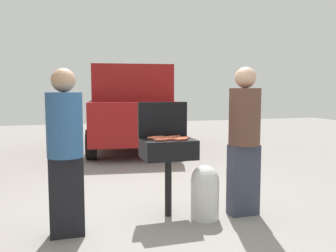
{
  "coord_description": "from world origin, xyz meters",
  "views": [
    {
      "loc": [
        -1.08,
        -4.04,
        1.46
      ],
      "look_at": [
        0.28,
        0.35,
        1.0
      ],
      "focal_mm": 38.4,
      "sensor_mm": 36.0,
      "label": 1
    }
  ],
  "objects_px": {
    "hot_dog_3": "(162,138)",
    "hot_dog_5": "(158,139)",
    "hot_dog_11": "(155,138)",
    "hot_dog_1": "(180,140)",
    "hot_dog_10": "(161,140)",
    "hot_dog_12": "(175,137)",
    "hot_dog_2": "(170,139)",
    "hot_dog_4": "(181,138)",
    "hot_dog_7": "(165,137)",
    "hot_dog_13": "(158,137)",
    "hot_dog_14": "(153,138)",
    "parked_minivan": "(130,107)",
    "person_left": "(65,146)",
    "person_right": "(244,136)",
    "hot_dog_6": "(182,139)",
    "hot_dog_8": "(184,138)",
    "hot_dog_9": "(170,138)",
    "bbq_grill": "(168,152)",
    "propane_tank": "(205,191)",
    "hot_dog_0": "(182,139)"
  },
  "relations": [
    {
      "from": "hot_dog_3",
      "to": "hot_dog_5",
      "type": "height_order",
      "value": "same"
    },
    {
      "from": "hot_dog_3",
      "to": "hot_dog_11",
      "type": "distance_m",
      "value": 0.08
    },
    {
      "from": "hot_dog_1",
      "to": "hot_dog_10",
      "type": "bearing_deg",
      "value": 171.45
    },
    {
      "from": "hot_dog_12",
      "to": "hot_dog_3",
      "type": "bearing_deg",
      "value": -148.85
    },
    {
      "from": "hot_dog_2",
      "to": "hot_dog_4",
      "type": "height_order",
      "value": "same"
    },
    {
      "from": "hot_dog_7",
      "to": "hot_dog_13",
      "type": "distance_m",
      "value": 0.08
    },
    {
      "from": "hot_dog_4",
      "to": "hot_dog_14",
      "type": "height_order",
      "value": "same"
    },
    {
      "from": "hot_dog_7",
      "to": "parked_minivan",
      "type": "height_order",
      "value": "parked_minivan"
    },
    {
      "from": "hot_dog_1",
      "to": "hot_dog_2",
      "type": "distance_m",
      "value": 0.11
    },
    {
      "from": "person_left",
      "to": "person_right",
      "type": "bearing_deg",
      "value": 9.61
    },
    {
      "from": "hot_dog_1",
      "to": "hot_dog_12",
      "type": "height_order",
      "value": "same"
    },
    {
      "from": "hot_dog_6",
      "to": "hot_dog_7",
      "type": "relative_size",
      "value": 1.0
    },
    {
      "from": "hot_dog_1",
      "to": "hot_dog_13",
      "type": "bearing_deg",
      "value": 120.09
    },
    {
      "from": "hot_dog_2",
      "to": "hot_dog_3",
      "type": "height_order",
      "value": "same"
    },
    {
      "from": "hot_dog_4",
      "to": "hot_dog_8",
      "type": "xyz_separation_m",
      "value": [
        0.05,
        0.03,
        0.0
      ]
    },
    {
      "from": "hot_dog_3",
      "to": "hot_dog_9",
      "type": "relative_size",
      "value": 1.0
    },
    {
      "from": "hot_dog_10",
      "to": "hot_dog_11",
      "type": "distance_m",
      "value": 0.17
    },
    {
      "from": "hot_dog_3",
      "to": "hot_dog_12",
      "type": "relative_size",
      "value": 1.0
    },
    {
      "from": "bbq_grill",
      "to": "hot_dog_11",
      "type": "height_order",
      "value": "hot_dog_11"
    },
    {
      "from": "hot_dog_4",
      "to": "hot_dog_13",
      "type": "xyz_separation_m",
      "value": [
        -0.23,
        0.17,
        0.0
      ]
    },
    {
      "from": "propane_tank",
      "to": "person_right",
      "type": "relative_size",
      "value": 0.36
    },
    {
      "from": "hot_dog_0",
      "to": "hot_dog_4",
      "type": "relative_size",
      "value": 1.0
    },
    {
      "from": "hot_dog_4",
      "to": "hot_dog_13",
      "type": "distance_m",
      "value": 0.28
    },
    {
      "from": "hot_dog_14",
      "to": "hot_dog_4",
      "type": "bearing_deg",
      "value": -21.95
    },
    {
      "from": "hot_dog_10",
      "to": "hot_dog_11",
      "type": "bearing_deg",
      "value": 94.16
    },
    {
      "from": "bbq_grill",
      "to": "hot_dog_2",
      "type": "height_order",
      "value": "hot_dog_2"
    },
    {
      "from": "hot_dog_8",
      "to": "hot_dog_14",
      "type": "distance_m",
      "value": 0.36
    },
    {
      "from": "hot_dog_10",
      "to": "hot_dog_11",
      "type": "relative_size",
      "value": 1.0
    },
    {
      "from": "hot_dog_1",
      "to": "hot_dog_11",
      "type": "distance_m",
      "value": 0.3
    },
    {
      "from": "hot_dog_1",
      "to": "hot_dog_6",
      "type": "relative_size",
      "value": 1.0
    },
    {
      "from": "hot_dog_9",
      "to": "hot_dog_10",
      "type": "relative_size",
      "value": 1.0
    },
    {
      "from": "hot_dog_4",
      "to": "propane_tank",
      "type": "relative_size",
      "value": 0.21
    },
    {
      "from": "hot_dog_2",
      "to": "person_right",
      "type": "bearing_deg",
      "value": -7.7
    },
    {
      "from": "propane_tank",
      "to": "hot_dog_4",
      "type": "bearing_deg",
      "value": 140.76
    },
    {
      "from": "hot_dog_8",
      "to": "hot_dog_13",
      "type": "relative_size",
      "value": 1.0
    },
    {
      "from": "hot_dog_7",
      "to": "person_left",
      "type": "distance_m",
      "value": 1.17
    },
    {
      "from": "hot_dog_8",
      "to": "hot_dog_12",
      "type": "relative_size",
      "value": 1.0
    },
    {
      "from": "hot_dog_2",
      "to": "hot_dog_7",
      "type": "relative_size",
      "value": 1.0
    },
    {
      "from": "hot_dog_0",
      "to": "hot_dog_4",
      "type": "distance_m",
      "value": 0.09
    },
    {
      "from": "hot_dog_1",
      "to": "hot_dog_8",
      "type": "distance_m",
      "value": 0.19
    },
    {
      "from": "hot_dog_3",
      "to": "hot_dog_14",
      "type": "relative_size",
      "value": 1.0
    },
    {
      "from": "hot_dog_7",
      "to": "hot_dog_8",
      "type": "bearing_deg",
      "value": -21.76
    },
    {
      "from": "hot_dog_3",
      "to": "parked_minivan",
      "type": "height_order",
      "value": "parked_minivan"
    },
    {
      "from": "bbq_grill",
      "to": "hot_dog_1",
      "type": "distance_m",
      "value": 0.24
    },
    {
      "from": "hot_dog_4",
      "to": "hot_dog_9",
      "type": "bearing_deg",
      "value": 147.36
    },
    {
      "from": "hot_dog_2",
      "to": "hot_dog_13",
      "type": "relative_size",
      "value": 1.0
    },
    {
      "from": "hot_dog_0",
      "to": "hot_dog_7",
      "type": "relative_size",
      "value": 1.0
    },
    {
      "from": "hot_dog_7",
      "to": "hot_dog_10",
      "type": "xyz_separation_m",
      "value": [
        -0.11,
        -0.21,
        0.0
      ]
    },
    {
      "from": "bbq_grill",
      "to": "hot_dog_1",
      "type": "bearing_deg",
      "value": -61.93
    },
    {
      "from": "hot_dog_0",
      "to": "hot_dog_13",
      "type": "height_order",
      "value": "same"
    }
  ]
}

